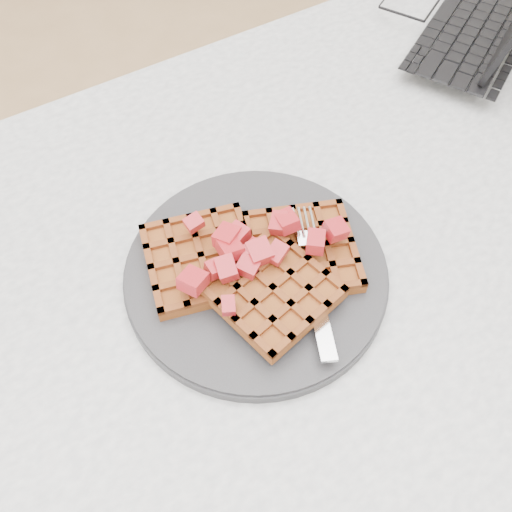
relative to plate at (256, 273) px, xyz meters
The scene contains 7 objects.
ground 0.76m from the plate, 14.60° to the right, with size 4.00×4.00×0.00m, color tan.
table 0.16m from the plate, 14.60° to the right, with size 1.20×0.80×0.75m.
plate is the anchor object (origin of this frame).
waffles 0.02m from the plate, 87.49° to the right, with size 0.23×0.21×0.03m.
strawberry_pile 0.05m from the plate, 153.43° to the right, with size 0.15×0.15×0.02m, color maroon, non-canonical shape.
fork 0.06m from the plate, 43.55° to the right, with size 0.02×0.18×0.02m, color silver, non-canonical shape.
laptop 0.53m from the plate, 23.82° to the left, with size 0.39×0.36×0.22m.
Camera 1 is at (-0.26, -0.25, 1.27)m, focal length 40.00 mm.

